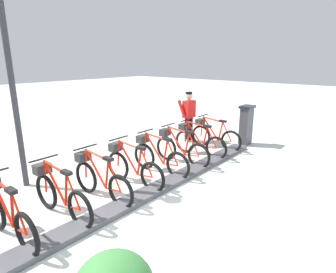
% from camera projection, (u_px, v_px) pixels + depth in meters
% --- Properties ---
extents(ground_plane, '(60.00, 60.00, 0.00)m').
position_uv_depth(ground_plane, '(130.00, 205.00, 5.41)').
color(ground_plane, beige).
extents(dock_rail_base, '(0.44, 9.37, 0.10)m').
position_uv_depth(dock_rail_base, '(130.00, 202.00, 5.40)').
color(dock_rail_base, '#47474C').
rests_on(dock_rail_base, ground).
extents(payment_kiosk, '(0.36, 0.52, 1.28)m').
position_uv_depth(payment_kiosk, '(246.00, 125.00, 9.05)').
color(payment_kiosk, '#38383D').
rests_on(payment_kiosk, ground).
extents(bike_docked_0, '(1.72, 0.54, 1.02)m').
position_uv_depth(bike_docked_0, '(213.00, 135.00, 8.71)').
color(bike_docked_0, black).
rests_on(bike_docked_0, ground).
extents(bike_docked_1, '(1.72, 0.54, 1.02)m').
position_uv_depth(bike_docked_1, '(198.00, 141.00, 8.07)').
color(bike_docked_1, black).
rests_on(bike_docked_1, ground).
extents(bike_docked_2, '(1.72, 0.54, 1.02)m').
position_uv_depth(bike_docked_2, '(180.00, 148.00, 7.44)').
color(bike_docked_2, black).
rests_on(bike_docked_2, ground).
extents(bike_docked_3, '(1.72, 0.54, 1.02)m').
position_uv_depth(bike_docked_3, '(158.00, 156.00, 6.80)').
color(bike_docked_3, black).
rests_on(bike_docked_3, ground).
extents(bike_docked_4, '(1.72, 0.54, 1.02)m').
position_uv_depth(bike_docked_4, '(132.00, 166.00, 6.17)').
color(bike_docked_4, black).
rests_on(bike_docked_4, ground).
extents(bike_docked_5, '(1.72, 0.54, 1.02)m').
position_uv_depth(bike_docked_5, '(100.00, 179.00, 5.54)').
color(bike_docked_5, black).
rests_on(bike_docked_5, ground).
extents(bike_docked_6, '(1.72, 0.54, 1.02)m').
position_uv_depth(bike_docked_6, '(59.00, 194.00, 4.90)').
color(bike_docked_6, black).
rests_on(bike_docked_6, ground).
extents(bike_docked_7, '(1.72, 0.54, 1.02)m').
position_uv_depth(bike_docked_7, '(7.00, 214.00, 4.27)').
color(bike_docked_7, black).
rests_on(bike_docked_7, ground).
extents(worker_near_rack, '(0.48, 0.64, 1.66)m').
position_uv_depth(worker_near_rack, '(189.00, 115.00, 9.37)').
color(worker_near_rack, white).
rests_on(worker_near_rack, ground).
extents(lamp_post, '(0.32, 0.32, 4.25)m').
position_uv_depth(lamp_post, '(8.00, 56.00, 5.52)').
color(lamp_post, '#2D2D33').
rests_on(lamp_post, ground).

